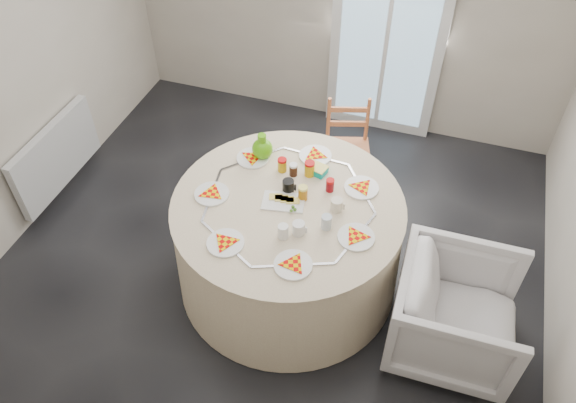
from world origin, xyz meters
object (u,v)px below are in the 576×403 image
(wooden_chair, at_px, (348,145))
(green_pitcher, at_px, (262,147))
(radiator, at_px, (56,156))
(armchair, at_px, (458,311))
(table, at_px, (288,244))

(wooden_chair, relative_size, green_pitcher, 4.30)
(radiator, distance_m, wooden_chair, 2.39)
(wooden_chair, distance_m, armchair, 1.66)
(radiator, height_order, wooden_chair, wooden_chair)
(radiator, relative_size, green_pitcher, 5.20)
(armchair, height_order, green_pitcher, green_pitcher)
(radiator, relative_size, armchair, 1.27)
(table, xyz_separation_m, green_pitcher, (-0.32, 0.39, 0.49))
(table, relative_size, green_pitcher, 8.29)
(radiator, distance_m, armchair, 3.34)
(table, xyz_separation_m, wooden_chair, (0.15, 1.08, 0.09))
(table, bearing_deg, armchair, -9.57)
(radiator, xyz_separation_m, wooden_chair, (2.26, 0.79, 0.09))
(radiator, bearing_deg, table, -7.89)
(radiator, relative_size, wooden_chair, 1.21)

